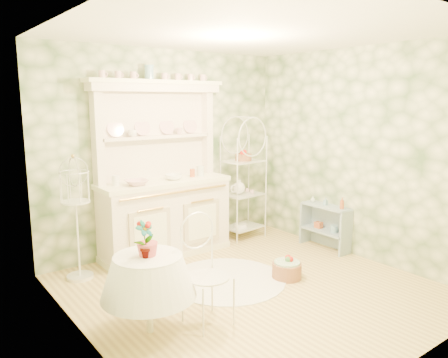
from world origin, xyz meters
TOP-DOWN VIEW (x-y plane):
  - floor at (0.00, 0.00)m, footprint 3.60×3.60m
  - ceiling at (0.00, 0.00)m, footprint 3.60×3.60m
  - wall_left at (-1.80, 0.00)m, footprint 3.60×3.60m
  - wall_right at (1.80, 0.00)m, footprint 3.60×3.60m
  - wall_back at (0.00, 1.80)m, footprint 3.60×3.60m
  - wall_front at (0.00, -1.80)m, footprint 3.60×3.60m
  - kitchen_dresser at (-0.20, 1.52)m, footprint 1.87×0.61m
  - bakers_rack at (1.11, 1.50)m, footprint 0.61×0.47m
  - side_shelf at (1.68, 0.39)m, footprint 0.28×0.71m
  - round_table at (-1.31, -0.14)m, footprint 0.93×0.93m
  - cafe_chair at (-0.81, -0.33)m, footprint 0.49×0.49m
  - birdcage_stand at (-1.40, 1.42)m, footprint 0.35×0.35m
  - floor_basket at (0.52, -0.03)m, footprint 0.34×0.34m
  - lace_rug at (-0.08, 0.35)m, footprint 1.48×1.48m
  - bowl_floral at (-0.65, 1.42)m, footprint 0.29×0.29m
  - bowl_white at (-0.09, 1.47)m, footprint 0.23×0.23m
  - cup_left at (-0.56, 1.68)m, footprint 0.12×0.12m
  - cup_right at (0.12, 1.66)m, footprint 0.10×0.10m
  - potted_geranium at (-1.35, -0.18)m, footprint 0.19×0.15m
  - bottle_amber at (1.68, 0.13)m, footprint 0.07×0.07m
  - bottle_blue at (1.68, 0.41)m, footprint 0.05×0.05m
  - bottle_glass at (1.68, 0.64)m, footprint 0.07×0.07m

SIDE VIEW (x-z plane):
  - floor at x=0.00m, z-range 0.00..0.00m
  - lace_rug at x=-0.08m, z-range 0.00..0.01m
  - floor_basket at x=0.52m, z-range 0.00..0.19m
  - side_shelf at x=1.68m, z-range 0.00..0.60m
  - round_table at x=-1.31m, z-range 0.00..0.77m
  - cafe_chair at x=-0.81m, z-range 0.00..1.01m
  - bottle_glass at x=1.68m, z-range 0.60..0.69m
  - bottle_blue at x=1.68m, z-range 0.60..0.71m
  - bottle_amber at x=1.68m, z-range 0.60..0.76m
  - birdcage_stand at x=-1.40m, z-range 0.00..1.50m
  - potted_geranium at x=-1.35m, z-range 0.69..1.01m
  - bakers_rack at x=1.11m, z-range 0.00..1.86m
  - bowl_floral at x=-0.65m, z-range 0.98..1.05m
  - bowl_white at x=-0.09m, z-range 0.98..1.05m
  - kitchen_dresser at x=-0.20m, z-range 0.00..2.29m
  - wall_left at x=-1.80m, z-range 1.35..1.35m
  - wall_right at x=1.80m, z-range 1.35..1.35m
  - wall_back at x=0.00m, z-range 1.35..1.35m
  - wall_front at x=0.00m, z-range 1.35..1.35m
  - cup_left at x=-0.56m, z-range 1.57..1.65m
  - cup_right at x=0.12m, z-range 1.57..1.65m
  - ceiling at x=0.00m, z-range 2.70..2.70m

